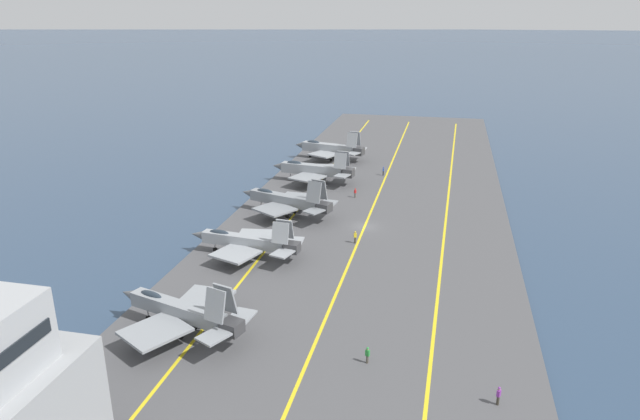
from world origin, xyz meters
TOP-DOWN VIEW (x-y plane):
  - ground_plane at (0.00, 0.00)m, footprint 2000.00×2000.00m
  - carrier_deck at (0.00, 0.00)m, footprint 197.27×43.56m
  - deck_stripe_foul_line at (0.00, -11.98)m, footprint 177.52×3.64m
  - deck_stripe_centerline at (0.00, 0.00)m, footprint 177.54×0.36m
  - deck_stripe_edge_line at (0.00, 11.98)m, footprint 177.54×0.91m
  - parked_jet_nearest at (-34.26, 13.72)m, footprint 13.56×15.85m
  - parked_jet_second at (-14.53, 13.79)m, footprint 12.23×15.99m
  - parked_jet_third at (2.33, 13.03)m, footprint 12.47×16.89m
  - parked_jet_fourth at (21.42, 13.10)m, footprint 13.51×16.54m
  - parked_jet_fifth at (39.52, 13.74)m, footprint 12.43×16.52m
  - crew_green_vest at (-35.43, -5.54)m, footprint 0.38×0.45m
  - crew_red_vest at (13.77, 3.77)m, footprint 0.45×0.39m
  - crew_blue_vest at (29.20, 0.63)m, footprint 0.39×0.28m
  - crew_yellow_vest at (-6.86, 0.35)m, footprint 0.38×0.45m
  - crew_purple_vest at (-38.96, -17.07)m, footprint 0.46×0.40m

SIDE VIEW (x-z plane):
  - ground_plane at x=0.00m, z-range 0.00..0.00m
  - carrier_deck at x=0.00m, z-range 0.00..0.40m
  - deck_stripe_foul_line at x=0.00m, z-range 0.40..0.41m
  - deck_stripe_centerline at x=0.00m, z-range 0.40..0.41m
  - deck_stripe_edge_line at x=0.00m, z-range 0.40..0.41m
  - crew_green_vest at x=-35.43m, z-range 0.48..2.19m
  - crew_red_vest at x=13.77m, z-range 0.48..2.20m
  - crew_purple_vest at x=-38.96m, z-range 0.49..2.25m
  - crew_blue_vest at x=29.20m, z-range 0.49..2.26m
  - crew_yellow_vest at x=-6.86m, z-range 0.49..2.30m
  - parked_jet_second at x=-14.53m, z-range -0.29..5.38m
  - parked_jet_nearest at x=-34.26m, z-range -0.33..6.15m
  - parked_jet_fourth at x=21.42m, z-range -0.27..6.16m
  - parked_jet_third at x=2.33m, z-range -0.37..6.27m
  - parked_jet_fifth at x=39.52m, z-range -0.36..6.28m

